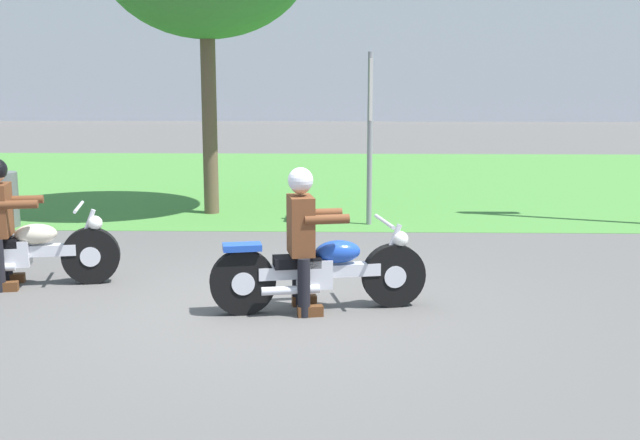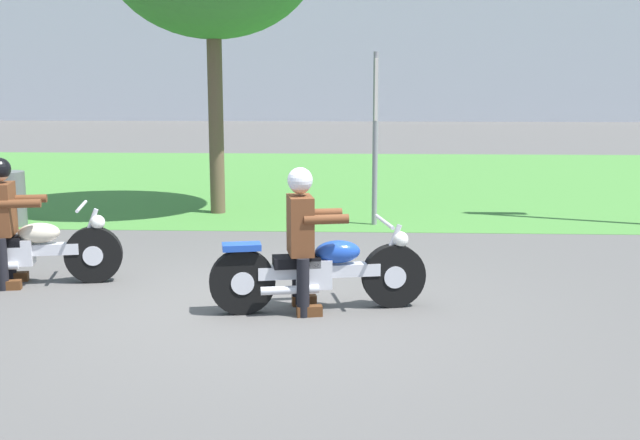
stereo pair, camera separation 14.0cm
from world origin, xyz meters
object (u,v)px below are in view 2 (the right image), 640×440
motorcycle_follow (23,250)px  trash_can (10,199)px  sign_banner (376,111)px  motorcycle_lead (320,271)px  rider_lead (302,228)px  rider_follow (4,212)px

motorcycle_follow → trash_can: bearing=104.5°
trash_can → sign_banner: size_ratio=0.32×
motorcycle_lead → motorcycle_follow: motorcycle_lead is taller
rider_lead → sign_banner: bearing=68.5°
rider_lead → trash_can: size_ratio=1.68×
motorcycle_lead → rider_follow: (-3.40, 0.75, 0.42)m
rider_follow → sign_banner: bearing=31.3°
motorcycle_follow → rider_follow: bearing=179.1°
sign_banner → trash_can: bearing=-176.4°
motorcycle_lead → rider_follow: rider_follow is taller
rider_lead → rider_follow: 3.33m
motorcycle_follow → trash_can: 3.77m
rider_lead → sign_banner: size_ratio=0.54×
motorcycle_lead → rider_lead: bearing=179.1°
rider_follow → sign_banner: sign_banner is taller
rider_lead → trash_can: rider_lead is taller
rider_follow → trash_can: (-1.49, 3.41, -0.39)m
motorcycle_follow → sign_banner: 5.53m
rider_follow → trash_can: bearing=102.0°
rider_lead → motorcycle_follow: size_ratio=0.67×
rider_lead → rider_follow: rider_lead is taller
motorcycle_follow → motorcycle_lead: bearing=-25.3°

